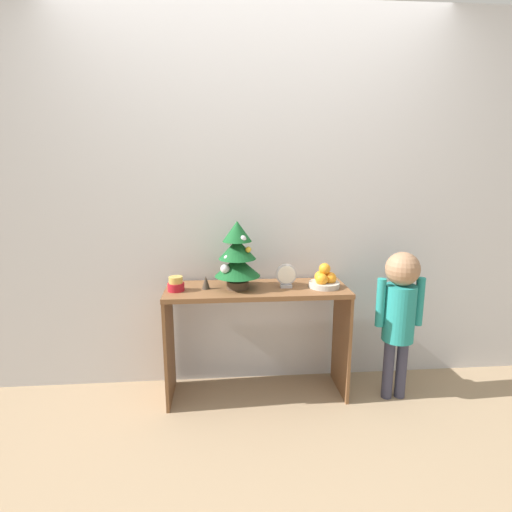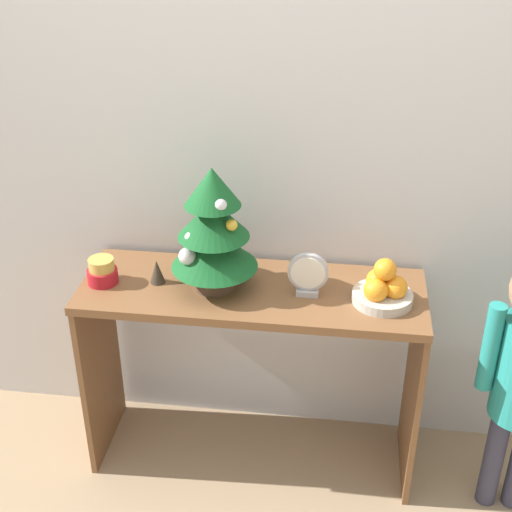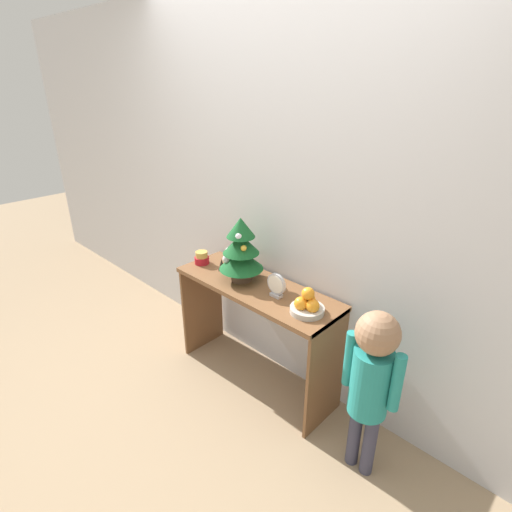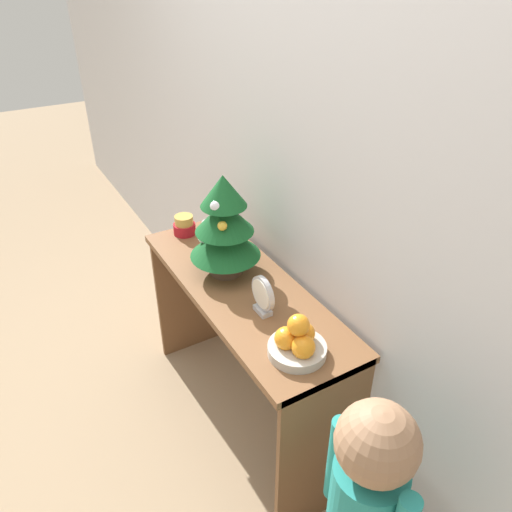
{
  "view_description": "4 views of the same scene",
  "coord_description": "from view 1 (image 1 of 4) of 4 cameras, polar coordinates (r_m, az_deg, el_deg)",
  "views": [
    {
      "loc": [
        -0.21,
        -2.23,
        1.47
      ],
      "look_at": [
        -0.01,
        0.2,
        0.95
      ],
      "focal_mm": 28.0,
      "sensor_mm": 36.0,
      "label": 1
    },
    {
      "loc": [
        0.28,
        -1.81,
        2.0
      ],
      "look_at": [
        0.02,
        0.18,
        0.88
      ],
      "focal_mm": 50.0,
      "sensor_mm": 36.0,
      "label": 2
    },
    {
      "loc": [
        1.55,
        -1.41,
        1.96
      ],
      "look_at": [
        0.03,
        0.17,
        0.97
      ],
      "focal_mm": 28.0,
      "sensor_mm": 36.0,
      "label": 3
    },
    {
      "loc": [
        1.42,
        -0.56,
        1.89
      ],
      "look_at": [
        0.06,
        0.23,
        0.91
      ],
      "focal_mm": 35.0,
      "sensor_mm": 36.0,
      "label": 4
    }
  ],
  "objects": [
    {
      "name": "ground_plane",
      "position": [
        2.68,
        0.51,
        -21.18
      ],
      "size": [
        12.0,
        12.0,
        0.0
      ],
      "primitive_type": "plane",
      "color": "#997F60"
    },
    {
      "name": "back_wall",
      "position": [
        2.7,
        -0.32,
        7.37
      ],
      "size": [
        7.0,
        0.05,
        2.5
      ],
      "primitive_type": "cube",
      "color": "silver",
      "rests_on": "ground_plane"
    },
    {
      "name": "console_table",
      "position": [
        2.6,
        0.12,
        -8.14
      ],
      "size": [
        1.16,
        0.4,
        0.74
      ],
      "color": "brown",
      "rests_on": "ground_plane"
    },
    {
      "name": "mini_tree",
      "position": [
        2.48,
        -2.7,
        0.12
      ],
      "size": [
        0.29,
        0.29,
        0.43
      ],
      "color": "#4C3828",
      "rests_on": "console_table"
    },
    {
      "name": "fruit_bowl",
      "position": [
        2.58,
        9.72,
        -3.35
      ],
      "size": [
        0.2,
        0.2,
        0.16
      ],
      "color": "#B7B2A8",
      "rests_on": "console_table"
    },
    {
      "name": "singing_bowl",
      "position": [
        2.52,
        -11.37,
        -3.99
      ],
      "size": [
        0.1,
        0.1,
        0.09
      ],
      "color": "#AD1923",
      "rests_on": "console_table"
    },
    {
      "name": "desk_clock",
      "position": [
        2.53,
        4.35,
        -2.87
      ],
      "size": [
        0.13,
        0.04,
        0.15
      ],
      "color": "#B2B2B7",
      "rests_on": "console_table"
    },
    {
      "name": "figurine",
      "position": [
        2.53,
        -7.18,
        -3.77
      ],
      "size": [
        0.05,
        0.05,
        0.08
      ],
      "color": "#382D23",
      "rests_on": "console_table"
    },
    {
      "name": "child_figure",
      "position": [
        2.7,
        19.84,
        -6.73
      ],
      "size": [
        0.31,
        0.21,
        0.98
      ],
      "color": "#38384C",
      "rests_on": "ground_plane"
    }
  ]
}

